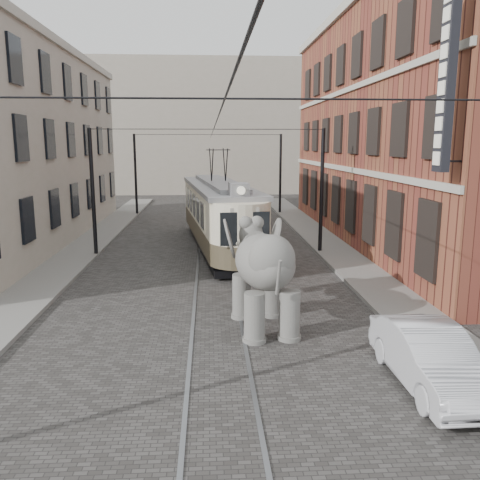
{
  "coord_description": "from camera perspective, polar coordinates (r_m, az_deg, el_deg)",
  "views": [
    {
      "loc": [
        -0.2,
        -17.71,
        5.29
      ],
      "look_at": [
        0.83,
        -1.17,
        2.1
      ],
      "focal_mm": 37.51,
      "sensor_mm": 36.0,
      "label": 1
    }
  ],
  "objects": [
    {
      "name": "sidewalk_right",
      "position": [
        19.47,
        15.19,
        -5.03
      ],
      "size": [
        2.0,
        60.0,
        0.15
      ],
      "primitive_type": "cube",
      "color": "slate",
      "rests_on": "ground"
    },
    {
      "name": "elephant",
      "position": [
        14.42,
        2.8,
        -4.23
      ],
      "size": [
        3.31,
        5.28,
        3.06
      ],
      "primitive_type": null,
      "rotation": [
        0.0,
        0.0,
        0.11
      ],
      "color": "#5E5C57",
      "rests_on": "ground"
    },
    {
      "name": "sidewalk_left",
      "position": [
        19.51,
        -22.38,
        -5.45
      ],
      "size": [
        2.0,
        60.0,
        0.15
      ],
      "primitive_type": "cube",
      "color": "slate",
      "rests_on": "ground"
    },
    {
      "name": "catenary",
      "position": [
        22.82,
        -3.57,
        5.12
      ],
      "size": [
        11.0,
        30.2,
        6.0
      ],
      "primitive_type": null,
      "color": "black",
      "rests_on": "ground"
    },
    {
      "name": "distant_block",
      "position": [
        57.73,
        -3.45,
        12.58
      ],
      "size": [
        28.0,
        10.0,
        14.0
      ],
      "primitive_type": "cube",
      "color": "#A09784",
      "rests_on": "ground"
    },
    {
      "name": "tram",
      "position": [
        25.44,
        -2.44,
        4.64
      ],
      "size": [
        4.14,
        12.92,
        5.04
      ],
      "primitive_type": null,
      "rotation": [
        0.0,
        0.0,
        0.12
      ],
      "color": "beige",
      "rests_on": "ground"
    },
    {
      "name": "brick_building",
      "position": [
        28.97,
        19.6,
        11.69
      ],
      "size": [
        8.0,
        26.0,
        12.0
      ],
      "primitive_type": "cube",
      "color": "brown",
      "rests_on": "ground"
    },
    {
      "name": "tram_rails",
      "position": [
        18.48,
        -2.82,
        -5.71
      ],
      "size": [
        1.54,
        80.0,
        0.02
      ],
      "primitive_type": null,
      "color": "slate",
      "rests_on": "ground"
    },
    {
      "name": "parked_car",
      "position": [
        12.06,
        20.85,
        -12.36
      ],
      "size": [
        1.5,
        4.11,
        1.35
      ],
      "primitive_type": "imported",
      "rotation": [
        0.0,
        0.0,
        0.01
      ],
      "color": "#BDBCC2",
      "rests_on": "ground"
    },
    {
      "name": "ground",
      "position": [
        18.48,
        -2.82,
        -5.75
      ],
      "size": [
        120.0,
        120.0,
        0.0
      ],
      "primitive_type": "plane",
      "color": "#43413E"
    },
    {
      "name": "stucco_building",
      "position": [
        29.74,
        -25.22,
        9.32
      ],
      "size": [
        7.0,
        24.0,
        10.0
      ],
      "primitive_type": "cube",
      "color": "#A09784",
      "rests_on": "ground"
    }
  ]
}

